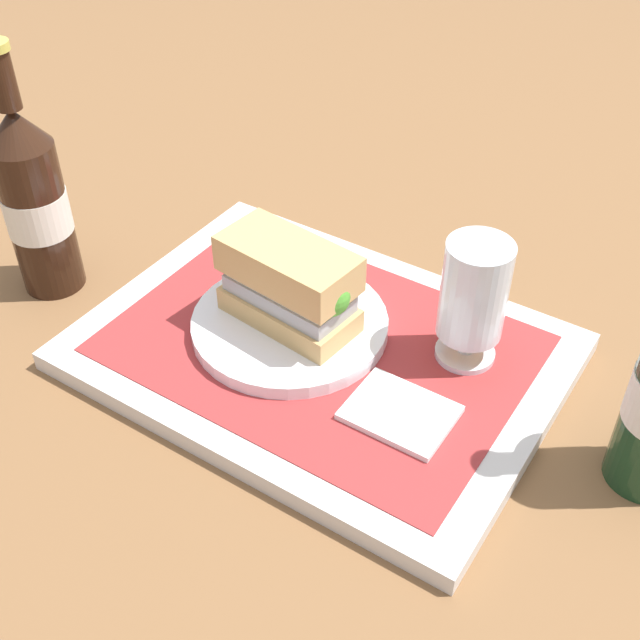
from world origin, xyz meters
The scene contains 8 objects.
ground_plane centered at (0.00, 0.00, 0.00)m, with size 3.00×3.00×0.00m, color brown.
tray centered at (0.00, 0.00, 0.01)m, with size 0.44×0.32×0.02m, color silver.
placemat centered at (0.00, 0.00, 0.02)m, with size 0.38×0.27×0.00m, color #9E2D2D.
plate centered at (-0.03, 0.00, 0.03)m, with size 0.19×0.19×0.01m, color white.
sandwich centered at (-0.03, 0.00, 0.08)m, with size 0.14×0.08×0.08m.
beer_glass centered at (0.12, 0.06, 0.09)m, with size 0.06×0.06×0.12m.
napkin_folded centered at (0.11, -0.04, 0.02)m, with size 0.09×0.07×0.01m, color white.
second_bottle centered at (-0.31, -0.05, 0.10)m, with size 0.07×0.07×0.27m.
Camera 1 is at (0.32, -0.48, 0.54)m, focal length 45.59 mm.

